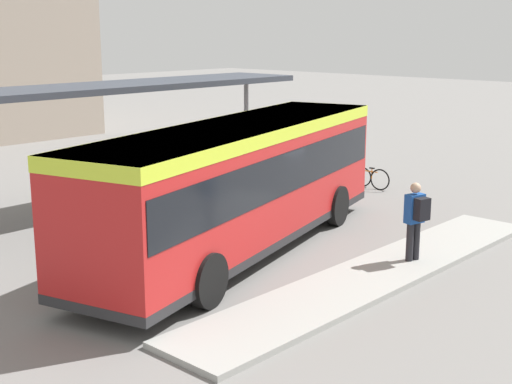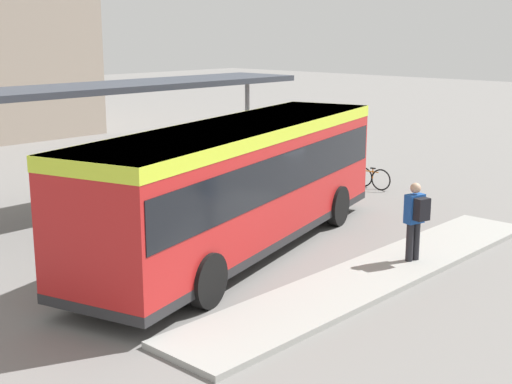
{
  "view_description": "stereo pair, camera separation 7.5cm",
  "coord_description": "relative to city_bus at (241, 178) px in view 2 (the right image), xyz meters",
  "views": [
    {
      "loc": [
        -11.82,
        -11.43,
        5.24
      ],
      "look_at": [
        0.54,
        0.0,
        1.39
      ],
      "focal_mm": 50.0,
      "sensor_mm": 36.0,
      "label": 1
    },
    {
      "loc": [
        -11.77,
        -11.48,
        5.24
      ],
      "look_at": [
        0.54,
        0.0,
        1.39
      ],
      "focal_mm": 50.0,
      "sensor_mm": 36.0,
      "label": 2
    }
  ],
  "objects": [
    {
      "name": "ground_plane",
      "position": [
        -0.01,
        -0.0,
        -1.81
      ],
      "size": [
        120.0,
        120.0,
        0.0
      ],
      "primitive_type": "plane",
      "color": "slate"
    },
    {
      "name": "curb_island",
      "position": [
        0.77,
        -3.4,
        -1.75
      ],
      "size": [
        11.5,
        1.8,
        0.12
      ],
      "color": "#9E9E99",
      "rests_on": "ground_plane"
    },
    {
      "name": "city_bus",
      "position": [
        0.0,
        0.0,
        0.0
      ],
      "size": [
        11.12,
        5.14,
        3.1
      ],
      "rotation": [
        0.0,
        0.0,
        0.26
      ],
      "color": "red",
      "rests_on": "ground_plane"
    },
    {
      "name": "pedestrian_waiting",
      "position": [
        1.94,
        -3.59,
        -0.66
      ],
      "size": [
        0.49,
        0.54,
        1.8
      ],
      "rotation": [
        0.0,
        0.0,
        1.31
      ],
      "color": "#232328",
      "rests_on": "curb_island"
    },
    {
      "name": "bicycle_orange",
      "position": [
        8.0,
        1.79,
        -1.44
      ],
      "size": [
        0.48,
        1.7,
        0.73
      ],
      "rotation": [
        0.0,
        0.0,
        1.66
      ],
      "color": "black",
      "rests_on": "ground_plane"
    },
    {
      "name": "bicycle_red",
      "position": [
        8.07,
        2.52,
        -1.46
      ],
      "size": [
        0.48,
        1.6,
        0.69
      ],
      "rotation": [
        0.0,
        0.0,
        1.68
      ],
      "color": "black",
      "rests_on": "ground_plane"
    },
    {
      "name": "bicycle_black",
      "position": [
        8.02,
        3.24,
        -1.44
      ],
      "size": [
        0.48,
        1.74,
        0.75
      ],
      "rotation": [
        0.0,
        0.0,
        -1.66
      ],
      "color": "black",
      "rests_on": "ground_plane"
    },
    {
      "name": "bicycle_green",
      "position": [
        8.2,
        3.96,
        -1.46
      ],
      "size": [
        0.48,
        1.6,
        0.7
      ],
      "rotation": [
        0.0,
        0.0,
        1.73
      ],
      "color": "black",
      "rests_on": "ground_plane"
    },
    {
      "name": "station_shelter",
      "position": [
        0.62,
        5.71,
        1.75
      ],
      "size": [
        13.13,
        2.59,
        3.71
      ],
      "color": "#383D47",
      "rests_on": "ground_plane"
    },
    {
      "name": "potted_planter_near_shelter",
      "position": [
        1.68,
        3.53,
        -1.04
      ],
      "size": [
        1.0,
        1.0,
        1.49
      ],
      "color": "slate",
      "rests_on": "ground_plane"
    }
  ]
}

